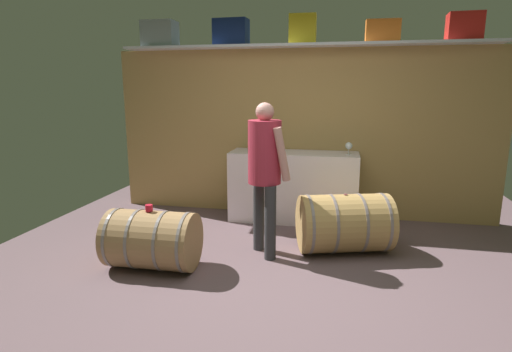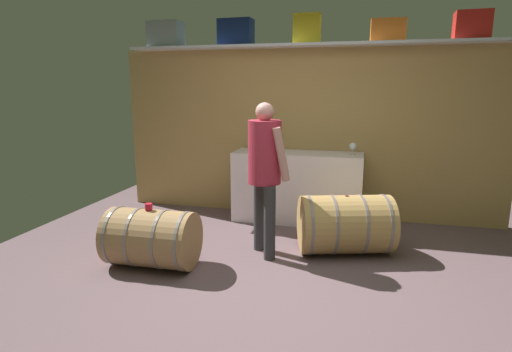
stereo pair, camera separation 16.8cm
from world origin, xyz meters
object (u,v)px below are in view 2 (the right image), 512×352
Objects in this scene: wine_barrel_far at (345,224)px; wine_barrel_near at (152,238)px; toolcase_orange at (388,30)px; red_funnel at (269,148)px; winemaker_pouring at (265,164)px; wine_glass at (353,147)px; toolcase_navy at (236,32)px; toolcase_grey at (166,35)px; toolcase_yellow at (307,29)px; work_cabinet at (297,187)px; wine_bottle_green at (259,140)px; toolcase_red at (472,26)px; tasting_cup at (149,207)px.

wine_barrel_near is at bearing -172.85° from wine_barrel_far.
toolcase_orange is 1.95m from red_funnel.
winemaker_pouring is at bearing -132.20° from toolcase_orange.
toolcase_orange is 1.40m from wine_glass.
red_funnel is 0.13× the size of wine_barrel_near.
toolcase_orange is at bearing 40.56° from wine_barrel_near.
toolcase_orange reaches higher than red_funnel.
toolcase_navy is 3.89× the size of red_funnel.
toolcase_grey is at bearing -177.72° from toolcase_navy.
wine_barrel_near is (-1.19, -1.89, -2.10)m from toolcase_yellow.
wine_bottle_green reaches higher than work_cabinet.
toolcase_navy is 2.73m from toolcase_red.
toolcase_grey reaches higher than tasting_cup.
toolcase_yellow reaches higher than winemaker_pouring.
wine_barrel_far is 0.68× the size of winemaker_pouring.
tasting_cup is at bearing -173.01° from wine_barrel_far.
winemaker_pouring is at bearing -60.29° from toolcase_navy.
work_cabinet is 2.06m from wine_barrel_near.
wine_bottle_green is 1.93m from wine_barrel_near.
toolcase_yellow is 2.31× the size of wine_glass.
wine_glass reaches higher than red_funnel.
tasting_cup is (-0.30, -1.89, -1.77)m from toolcase_navy.
toolcase_red is 4.11m from wine_barrel_near.
wine_bottle_green is at bearing 67.75° from wine_barrel_near.
toolcase_yellow is 5.03× the size of tasting_cup.
toolcase_orange is at bearing 32.06° from wine_glass.
red_funnel is at bearing 63.77° from wine_barrel_near.
winemaker_pouring reaches higher than wine_glass.
toolcase_red is at bearing -1.69° from toolcase_orange.
toolcase_orange reaches higher than wine_glass.
toolcase_red is 2.63m from wine_barrel_far.
toolcase_navy is 2.83m from wine_barrel_near.
toolcase_navy is 2.06m from wine_glass.
toolcase_red is 0.34× the size of wine_barrel_far.
red_funnel is (1.46, -0.23, -1.43)m from toolcase_grey.
toolcase_navy is at bearing 126.79° from wine_barrel_far.
tasting_cup is at bearing -137.10° from wine_glass.
work_cabinet is at bearing 56.35° from tasting_cup.
toolcase_orange is at bearing -177.22° from toolcase_red.
wine_barrel_near is at bearing 0.00° from tasting_cup.
toolcase_yellow is (0.90, 0.00, 0.01)m from toolcase_navy.
toolcase_yellow is 0.23× the size of winemaker_pouring.
red_funnel is at bearing -171.97° from toolcase_orange.
winemaker_pouring is at bearing -125.76° from wine_glass.
toolcase_navy is 0.28× the size of winemaker_pouring.
wine_bottle_green is 0.38× the size of wine_barrel_near.
toolcase_orange is 0.25× the size of winemaker_pouring.
toolcase_red reaches higher than wine_barrel_far.
toolcase_yellow is 1.09× the size of wine_bottle_green.
toolcase_orange is at bearing -0.90° from toolcase_grey.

